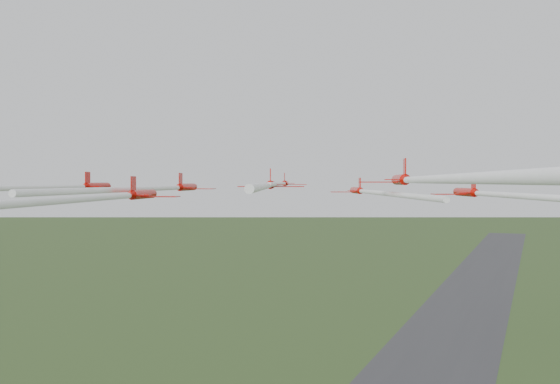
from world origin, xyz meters
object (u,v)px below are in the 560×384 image
at_px(jet_row3_mid, 268,185).
at_px(jet_row4_left, 116,196).
at_px(jet_lead, 282,184).
at_px(jet_row3_right, 504,195).
at_px(jet_row2_left, 161,188).
at_px(jet_row3_left, 49,187).
at_px(jet_row2_right, 371,192).
at_px(jet_row4_right, 425,179).

distance_m(jet_row3_mid, jet_row4_left, 18.05).
relative_size(jet_lead, jet_row3_right, 0.86).
height_order(jet_row3_right, jet_row4_left, jet_row3_right).
xyz_separation_m(jet_row2_left, jet_row3_left, (-5.62, -13.96, 0.20)).
xyz_separation_m(jet_row2_left, jet_row2_right, (24.62, 12.93, -0.54)).
bearing_deg(jet_row2_right, jet_lead, 124.14).
relative_size(jet_row2_left, jet_row3_mid, 1.09).
distance_m(jet_row2_right, jet_row3_left, 40.48).
distance_m(jet_row3_right, jet_row4_right, 19.50).
bearing_deg(jet_row2_right, jet_row4_left, -138.90).
bearing_deg(jet_row4_right, jet_row4_left, 168.11).
xyz_separation_m(jet_row2_right, jet_row3_left, (-30.24, -26.89, 0.74)).
bearing_deg(jet_lead, jet_row2_right, -52.20).
bearing_deg(jet_row3_mid, jet_row4_right, -55.14).
distance_m(jet_row2_left, jet_row3_mid, 18.09).
distance_m(jet_lead, jet_row3_mid, 30.67).
distance_m(jet_lead, jet_row3_right, 41.72).
distance_m(jet_row2_right, jet_row4_left, 37.27).
bearing_deg(jet_row2_left, jet_row4_left, -83.92).
bearing_deg(jet_row2_left, jet_row3_right, -15.20).
bearing_deg(jet_lead, jet_row3_mid, -90.48).
distance_m(jet_row2_left, jet_row4_right, 40.95).
height_order(jet_lead, jet_row3_mid, jet_row3_mid).
distance_m(jet_row3_left, jet_row3_right, 49.88).
bearing_deg(jet_row3_right, jet_row3_mid, 172.84).
bearing_deg(jet_lead, jet_row2_left, -126.60).
height_order(jet_row2_right, jet_row3_mid, jet_row3_mid).
relative_size(jet_row2_right, jet_row4_left, 1.25).
bearing_deg(jet_row2_left, jet_row3_left, -128.34).
relative_size(jet_row3_right, jet_row4_right, 0.87).
relative_size(jet_row2_left, jet_row3_right, 0.94).
bearing_deg(jet_row3_right, jet_row3_left, 176.74).
bearing_deg(jet_row2_right, jet_row2_left, -175.68).
distance_m(jet_row3_mid, jet_row4_right, 23.33).
distance_m(jet_row2_left, jet_row4_left, 22.42).
bearing_deg(jet_row4_left, jet_row2_left, 93.83).
bearing_deg(jet_row2_left, jet_row3_mid, -32.40).
xyz_separation_m(jet_row3_right, jet_row4_left, (-33.43, -21.59, -0.01)).
relative_size(jet_row3_left, jet_row3_right, 0.95).
bearing_deg(jet_row3_left, jet_row2_right, 23.76).
distance_m(jet_lead, jet_row4_right, 51.22).
height_order(jet_lead, jet_row2_left, jet_lead).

